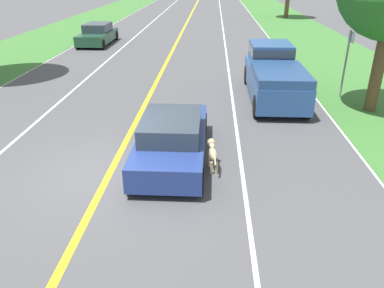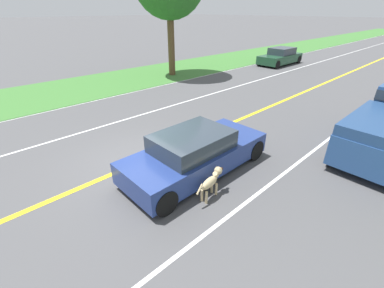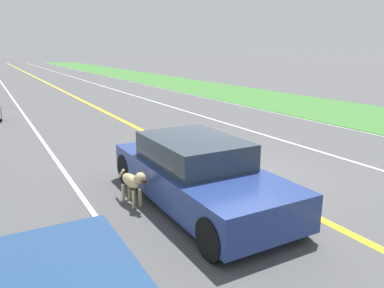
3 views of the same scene
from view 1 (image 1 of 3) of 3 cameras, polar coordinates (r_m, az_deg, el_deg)
name	(u,v)px [view 1 (image 1 of 3)]	position (r m, az deg, el deg)	size (l,w,h in m)	color
ground_plane	(110,172)	(10.17, -12.36, -4.23)	(400.00, 400.00, 0.00)	#4C4C4F
centre_divider_line	(110,172)	(10.17, -12.36, -4.21)	(0.18, 160.00, 0.01)	yellow
lane_edge_line_right	(380,180)	(10.74, 26.74, -4.87)	(0.14, 160.00, 0.01)	white
lane_dash_same_dir	(243,176)	(9.86, 7.74, -4.82)	(0.10, 160.00, 0.01)	white
ego_car	(172,138)	(10.40, -3.02, 0.85)	(1.84, 4.52, 1.30)	navy
dog	(212,152)	(9.93, 3.14, -1.28)	(0.31, 1.10, 0.77)	#D1B784
pickup_truck	(274,73)	(15.96, 12.34, 10.51)	(2.00, 5.58, 1.98)	#284C84
oncoming_car	(98,35)	(28.24, -14.18, 15.86)	(1.89, 4.59, 1.40)	#1E472D
street_sign	(347,57)	(16.47, 22.55, 12.17)	(0.11, 0.64, 2.73)	gray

